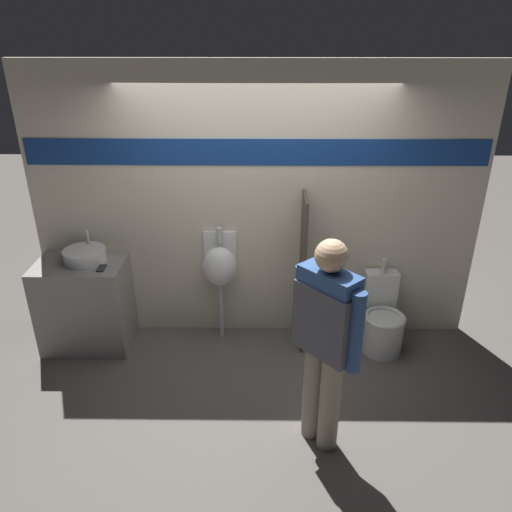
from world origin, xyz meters
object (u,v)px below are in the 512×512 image
Objects in this scene: urinal_near_counter at (220,267)px; toilet at (382,322)px; sink_basin at (85,255)px; cell_phone at (101,268)px; person_in_vest at (326,333)px.

urinal_near_counter is 1.70m from toilet.
urinal_near_counter is 1.34× the size of toilet.
cell_phone is (0.20, -0.17, -0.05)m from sink_basin.
sink_basin is 2.51m from person_in_vest.
sink_basin is 0.23× the size of person_in_vest.
person_in_vest is (0.86, -1.41, 0.19)m from urinal_near_counter.
toilet is (2.68, 0.08, -0.63)m from cell_phone.
cell_phone reaches higher than toilet.
urinal_near_counter is at bearing 4.32° from sink_basin.
sink_basin reaches higher than toilet.
cell_phone is at bearing -40.12° from sink_basin.
urinal_near_counter is at bearing -11.00° from person_in_vest.
person_in_vest reaches higher than toilet.
cell_phone is 0.12× the size of urinal_near_counter.
urinal_near_counter reaches higher than cell_phone.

